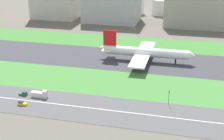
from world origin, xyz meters
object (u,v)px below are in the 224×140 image
object	(u,v)px
airliner	(144,52)
fuel_tank_east	(185,9)
truck_0	(40,94)
hangar_building	(112,3)
fuel_tank_west	(135,6)
traffic_light	(169,96)
fuel_tank_centre	(160,7)
car_2	(22,103)
car_1	(24,94)
office_tower	(196,8)

from	to	relation	value
airliner	fuel_tank_east	bearing A→B (deg)	82.03
truck_0	hangar_building	distance (m)	182.95
fuel_tank_west	fuel_tank_east	xyz separation A→B (m)	(56.55, 0.00, -0.73)
traffic_light	fuel_tank_centre	bearing A→B (deg)	97.03
car_2	fuel_tank_centre	distance (m)	240.84
fuel_tank_east	truck_0	bearing A→B (deg)	-106.04
car_1	fuel_tank_centre	bearing A→B (deg)	78.38
airliner	fuel_tank_west	bearing A→B (deg)	102.17
airliner	fuel_tank_west	xyz separation A→B (m)	(-34.30, 159.00, 2.20)
car_2	hangar_building	xyz separation A→B (m)	(-2.54, 192.00, 17.97)
fuel_tank_west	airliner	bearing A→B (deg)	-77.83
car_1	fuel_tank_centre	world-z (taller)	fuel_tank_centre
hangar_building	fuel_tank_centre	size ratio (longest dim) A/B	2.95
office_tower	traffic_light	bearing A→B (deg)	-93.71
traffic_light	office_tower	distance (m)	174.82
car_1	fuel_tank_east	world-z (taller)	fuel_tank_east
office_tower	fuel_tank_west	xyz separation A→B (m)	(-67.07, 45.00, -8.33)
hangar_building	office_tower	distance (m)	82.98
fuel_tank_west	car_1	bearing A→B (deg)	-94.51
truck_0	car_2	size ratio (longest dim) A/B	1.91
airliner	fuel_tank_west	world-z (taller)	airliner
car_1	office_tower	xyz separation A→B (m)	(84.97, 182.00, 15.84)
car_1	truck_0	world-z (taller)	truck_0
car_2	traffic_light	size ratio (longest dim) A/B	0.61
car_1	car_2	size ratio (longest dim) A/B	1.00
traffic_light	office_tower	xyz separation A→B (m)	(11.29, 174.01, 12.48)
truck_0	fuel_tank_east	world-z (taller)	fuel_tank_east
airliner	traffic_light	bearing A→B (deg)	-70.30
car_2	traffic_light	distance (m)	71.51
hangar_building	car_1	bearing A→B (deg)	-90.63
office_tower	fuel_tank_west	distance (m)	81.20
airliner	fuel_tank_centre	world-z (taller)	airliner
fuel_tank_west	fuel_tank_centre	size ratio (longest dim) A/B	1.12
car_1	fuel_tank_west	bearing A→B (deg)	85.49
car_1	car_2	distance (m)	10.99
traffic_light	hangar_building	size ratio (longest dim) A/B	0.13
car_1	truck_0	size ratio (longest dim) A/B	0.52
airliner	fuel_tank_west	distance (m)	162.67
airliner	hangar_building	world-z (taller)	hangar_building
airliner	truck_0	xyz separation A→B (m)	(-42.99, -68.00, -4.56)
truck_0	office_tower	xyz separation A→B (m)	(75.77, 182.00, 15.10)
car_1	fuel_tank_centre	size ratio (longest dim) A/B	0.24
fuel_tank_east	hangar_building	bearing A→B (deg)	-148.15
truck_0	office_tower	world-z (taller)	office_tower
traffic_light	fuel_tank_west	bearing A→B (deg)	104.29
traffic_light	fuel_tank_east	size ratio (longest dim) A/B	0.28
car_2	office_tower	world-z (taller)	office_tower
truck_0	car_2	xyz separation A→B (m)	(-4.65, -10.00, -0.75)
office_tower	fuel_tank_centre	world-z (taller)	office_tower
hangar_building	office_tower	bearing A→B (deg)	0.00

